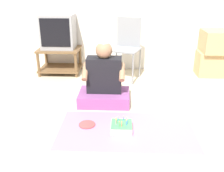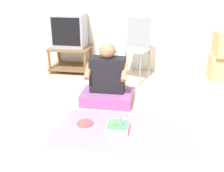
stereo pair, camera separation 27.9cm
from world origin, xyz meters
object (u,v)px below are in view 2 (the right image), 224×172
folding_chair (136,44)px  person_seated (107,82)px  tv (70,31)px  paper_plate (85,123)px  birthday_cake (118,128)px

folding_chair → person_seated: size_ratio=1.09×
tv → person_seated: (0.79, -1.10, -0.40)m
person_seated → folding_chair: bearing=73.7°
folding_chair → person_seated: folding_chair is taller
tv → folding_chair: 1.08m
tv → paper_plate: (0.65, -1.67, -0.65)m
folding_chair → paper_plate: folding_chair is taller
tv → birthday_cake: 2.13m
folding_chair → birthday_cake: folding_chair is taller
person_seated → paper_plate: (-0.14, -0.57, -0.25)m
folding_chair → paper_plate: size_ratio=5.22×
paper_plate → folding_chair: bearing=74.7°
folding_chair → paper_plate: bearing=-105.3°
tv → birthday_cake: tv is taller
birthday_cake → paper_plate: 0.37m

